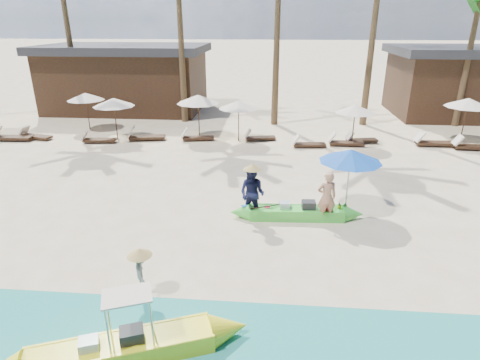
# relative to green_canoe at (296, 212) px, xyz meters

# --- Properties ---
(ground) EXTENTS (240.00, 240.00, 0.00)m
(ground) POSITION_rel_green_canoe_xyz_m (-2.90, -1.72, -0.20)
(ground) COLOR beige
(ground) RESTS_ON ground
(green_canoe) EXTENTS (4.71, 0.75, 0.60)m
(green_canoe) POSITION_rel_green_canoe_xyz_m (0.00, 0.00, 0.00)
(green_canoe) COLOR #47D240
(green_canoe) RESTS_ON ground
(yellow_canoe) EXTENTS (5.18, 2.25, 1.40)m
(yellow_canoe) POSITION_rel_green_canoe_xyz_m (-3.49, -5.99, 0.03)
(yellow_canoe) COLOR yellow
(yellow_canoe) RESTS_ON ground
(tourist) EXTENTS (0.66, 0.50, 1.65)m
(tourist) POSITION_rel_green_canoe_xyz_m (0.88, -0.14, 0.63)
(tourist) COLOR tan
(tourist) RESTS_ON ground
(vendor_green) EXTENTS (1.03, 0.93, 1.73)m
(vendor_green) POSITION_rel_green_canoe_xyz_m (-1.40, -0.15, 0.66)
(vendor_green) COLOR #15193A
(vendor_green) RESTS_ON ground
(vendor_yellow) EXTENTS (0.55, 0.68, 0.92)m
(vendor_yellow) POSITION_rel_green_canoe_xyz_m (-3.67, -4.12, 0.44)
(vendor_yellow) COLOR gray
(vendor_yellow) RESTS_ON ground
(blue_umbrella) EXTENTS (1.97, 1.97, 2.12)m
(blue_umbrella) POSITION_rel_green_canoe_xyz_m (1.63, 0.67, 1.72)
(blue_umbrella) COLOR #99999E
(blue_umbrella) RESTS_ON ground
(resort_parasol_3) EXTENTS (2.03, 2.03, 2.09)m
(resort_parasol_3) POSITION_rel_green_canoe_xyz_m (-11.27, 10.10, 1.68)
(resort_parasol_3) COLOR #372316
(resort_parasol_3) RESTS_ON ground
(lounger_3_left) EXTENTS (2.03, 0.71, 0.68)m
(lounger_3_left) POSITION_rel_green_canoe_xyz_m (-14.37, 7.57, 0.03)
(lounger_3_left) COLOR #372316
(lounger_3_left) RESTS_ON ground
(lounger_3_right) EXTENTS (1.80, 0.92, 0.59)m
(lounger_3_right) POSITION_rel_green_canoe_xyz_m (-13.33, 7.99, -0.01)
(lounger_3_right) COLOR #372316
(lounger_3_right) RESTS_ON ground
(resort_parasol_4) EXTENTS (2.11, 2.11, 2.17)m
(resort_parasol_4) POSITION_rel_green_canoe_xyz_m (-8.95, 8.28, 1.75)
(resort_parasol_4) COLOR #372316
(resort_parasol_4) RESTS_ON ground
(lounger_4_left) EXTENTS (1.74, 0.68, 0.58)m
(lounger_4_left) POSITION_rel_green_canoe_xyz_m (-9.74, 7.57, -0.01)
(lounger_4_left) COLOR #372316
(lounger_4_left) RESTS_ON ground
(lounger_4_right) EXTENTS (1.99, 0.91, 0.65)m
(lounger_4_right) POSITION_rel_green_canoe_xyz_m (-7.48, 8.21, 0.02)
(lounger_4_right) COLOR #372316
(lounger_4_right) RESTS_ON ground
(resort_parasol_5) EXTENTS (2.22, 2.22, 2.28)m
(resort_parasol_5) POSITION_rel_green_canoe_xyz_m (-4.70, 8.91, 1.86)
(resort_parasol_5) COLOR #372316
(resort_parasol_5) RESTS_ON ground
(lounger_5_left) EXTENTS (1.76, 0.80, 0.58)m
(lounger_5_left) POSITION_rel_green_canoe_xyz_m (-4.79, 8.40, -0.01)
(lounger_5_left) COLOR #372316
(lounger_5_left) RESTS_ON ground
(resort_parasol_6) EXTENTS (2.02, 2.02, 2.08)m
(resort_parasol_6) POSITION_rel_green_canoe_xyz_m (-2.58, 8.57, 1.68)
(resort_parasol_6) COLOR #372316
(resort_parasol_6) RESTS_ON ground
(lounger_6_left) EXTENTS (1.68, 0.77, 0.55)m
(lounger_6_left) POSITION_rel_green_canoe_xyz_m (-1.57, 8.69, -0.02)
(lounger_6_left) COLOR #372316
(lounger_6_left) RESTS_ON ground
(lounger_6_right) EXTENTS (1.70, 0.66, 0.56)m
(lounger_6_right) POSITION_rel_green_canoe_xyz_m (0.88, 7.69, -0.01)
(lounger_6_right) COLOR #372316
(lounger_6_right) RESTS_ON ground
(resort_parasol_7) EXTENTS (1.96, 1.96, 2.01)m
(resort_parasol_7) POSITION_rel_green_canoe_xyz_m (3.16, 8.31, 1.61)
(resort_parasol_7) COLOR #372316
(resort_parasol_7) RESTS_ON ground
(lounger_7_left) EXTENTS (1.77, 0.59, 0.60)m
(lounger_7_left) POSITION_rel_green_canoe_xyz_m (2.73, 8.10, -0.00)
(lounger_7_left) COLOR #372316
(lounger_7_left) RESTS_ON ground
(lounger_7_right) EXTENTS (1.68, 0.76, 0.55)m
(lounger_7_right) POSITION_rel_green_canoe_xyz_m (3.62, 8.69, -0.02)
(lounger_7_right) COLOR #372316
(lounger_7_right) RESTS_ON ground
(resort_parasol_8) EXTENTS (2.20, 2.20, 2.26)m
(resort_parasol_8) POSITION_rel_green_canoe_xyz_m (8.78, 9.21, 1.84)
(resort_parasol_8) COLOR #372316
(resort_parasol_8) RESTS_ON ground
(lounger_8_left) EXTENTS (1.91, 0.62, 0.64)m
(lounger_8_left) POSITION_rel_green_canoe_xyz_m (7.08, 8.40, 0.01)
(lounger_8_left) COLOR #372316
(lounger_8_left) RESTS_ON ground
(lounger_9_left) EXTENTS (1.88, 0.68, 0.63)m
(lounger_9_left) POSITION_rel_green_canoe_xyz_m (8.73, 7.94, 0.01)
(lounger_9_left) COLOR #372316
(lounger_9_left) RESTS_ON ground
(pavilion_west) EXTENTS (10.80, 6.60, 4.30)m
(pavilion_west) POSITION_rel_green_canoe_xyz_m (-10.90, 15.78, 1.99)
(pavilion_west) COLOR #372316
(pavilion_west) RESTS_ON ground
(pavilion_east) EXTENTS (8.80, 6.60, 4.30)m
(pavilion_east) POSITION_rel_green_canoe_xyz_m (11.10, 15.78, 1.99)
(pavilion_east) COLOR #372316
(pavilion_east) RESTS_ON ground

